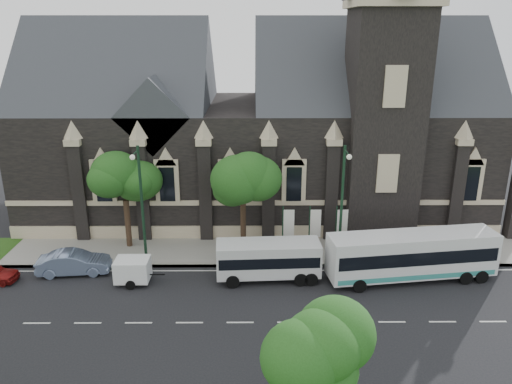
{
  "coord_description": "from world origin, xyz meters",
  "views": [
    {
      "loc": [
        3.79,
        -24.99,
        16.62
      ],
      "look_at": [
        3.97,
        6.0,
        6.12
      ],
      "focal_mm": 34.46,
      "sensor_mm": 36.0,
      "label": 1
    }
  ],
  "objects_px": {
    "street_lamp_mid": "(141,201)",
    "banner_flag_right": "(340,226)",
    "tour_coach": "(412,255)",
    "sedan": "(74,263)",
    "tree_park_east": "(316,358)",
    "banner_flag_left": "(287,226)",
    "tree_walk_right": "(246,176)",
    "street_lamp_near": "(342,201)",
    "banner_flag_center": "(313,226)",
    "tree_walk_left": "(127,177)",
    "box_trailer": "(133,270)",
    "shuttle_bus": "(269,258)"
  },
  "relations": [
    {
      "from": "street_lamp_mid",
      "to": "banner_flag_right",
      "type": "distance_m",
      "value": 14.67
    },
    {
      "from": "tour_coach",
      "to": "sedan",
      "type": "height_order",
      "value": "tour_coach"
    },
    {
      "from": "tree_park_east",
      "to": "banner_flag_left",
      "type": "distance_m",
      "value": 18.46
    },
    {
      "from": "street_lamp_mid",
      "to": "tree_walk_right",
      "type": "bearing_deg",
      "value": 26.65
    },
    {
      "from": "tree_park_east",
      "to": "street_lamp_near",
      "type": "distance_m",
      "value": 16.86
    },
    {
      "from": "banner_flag_center",
      "to": "sedan",
      "type": "bearing_deg",
      "value": -170.72
    },
    {
      "from": "banner_flag_right",
      "to": "tree_walk_left",
      "type": "bearing_deg",
      "value": 173.96
    },
    {
      "from": "tree_walk_right",
      "to": "banner_flag_center",
      "type": "xyz_separation_m",
      "value": [
        5.08,
        -1.71,
        -3.43
      ]
    },
    {
      "from": "tree_walk_left",
      "to": "banner_flag_center",
      "type": "relative_size",
      "value": 1.91
    },
    {
      "from": "street_lamp_mid",
      "to": "banner_flag_left",
      "type": "height_order",
      "value": "street_lamp_mid"
    },
    {
      "from": "box_trailer",
      "to": "sedan",
      "type": "xyz_separation_m",
      "value": [
        -4.47,
        1.41,
        -0.18
      ]
    },
    {
      "from": "street_lamp_near",
      "to": "banner_flag_left",
      "type": "bearing_deg",
      "value": 152.82
    },
    {
      "from": "street_lamp_near",
      "to": "tour_coach",
      "type": "distance_m",
      "value": 5.96
    },
    {
      "from": "tree_walk_right",
      "to": "banner_flag_right",
      "type": "bearing_deg",
      "value": -13.6
    },
    {
      "from": "tree_walk_left",
      "to": "street_lamp_mid",
      "type": "xyz_separation_m",
      "value": [
        1.8,
        -3.61,
        -0.62
      ]
    },
    {
      "from": "banner_flag_right",
      "to": "shuttle_bus",
      "type": "height_order",
      "value": "banner_flag_right"
    },
    {
      "from": "tour_coach",
      "to": "sedan",
      "type": "xyz_separation_m",
      "value": [
        -23.46,
        0.99,
        -1.01
      ]
    },
    {
      "from": "banner_flag_center",
      "to": "tour_coach",
      "type": "distance_m",
      "value": 7.39
    },
    {
      "from": "tree_park_east",
      "to": "banner_flag_center",
      "type": "xyz_separation_m",
      "value": [
        2.11,
        18.32,
        -2.24
      ]
    },
    {
      "from": "tree_walk_right",
      "to": "street_lamp_mid",
      "type": "distance_m",
      "value": 8.1
    },
    {
      "from": "tree_walk_right",
      "to": "box_trailer",
      "type": "distance_m",
      "value": 10.77
    },
    {
      "from": "tree_park_east",
      "to": "tree_walk_right",
      "type": "height_order",
      "value": "tree_walk_right"
    },
    {
      "from": "banner_flag_left",
      "to": "tree_walk_right",
      "type": "bearing_deg",
      "value": 150.9
    },
    {
      "from": "banner_flag_center",
      "to": "box_trailer",
      "type": "bearing_deg",
      "value": -161.6
    },
    {
      "from": "tour_coach",
      "to": "tree_park_east",
      "type": "bearing_deg",
      "value": -128.05
    },
    {
      "from": "tree_walk_left",
      "to": "banner_flag_right",
      "type": "height_order",
      "value": "tree_walk_left"
    },
    {
      "from": "street_lamp_mid",
      "to": "street_lamp_near",
      "type": "bearing_deg",
      "value": 0.0
    },
    {
      "from": "banner_flag_right",
      "to": "shuttle_bus",
      "type": "xyz_separation_m",
      "value": [
        -5.45,
        -3.69,
        -0.81
      ]
    },
    {
      "from": "street_lamp_near",
      "to": "shuttle_bus",
      "type": "xyz_separation_m",
      "value": [
        -5.17,
        -1.78,
        -3.54
      ]
    },
    {
      "from": "tree_park_east",
      "to": "sedan",
      "type": "relative_size",
      "value": 1.26
    },
    {
      "from": "street_lamp_near",
      "to": "banner_flag_left",
      "type": "xyz_separation_m",
      "value": [
        -3.71,
        1.91,
        -2.73
      ]
    },
    {
      "from": "banner_flag_left",
      "to": "shuttle_bus",
      "type": "relative_size",
      "value": 0.56
    },
    {
      "from": "banner_flag_left",
      "to": "banner_flag_right",
      "type": "relative_size",
      "value": 1.0
    },
    {
      "from": "tree_walk_left",
      "to": "street_lamp_mid",
      "type": "distance_m",
      "value": 4.08
    },
    {
      "from": "shuttle_bus",
      "to": "banner_flag_left",
      "type": "bearing_deg",
      "value": 65.38
    },
    {
      "from": "tree_park_east",
      "to": "street_lamp_near",
      "type": "height_order",
      "value": "street_lamp_near"
    },
    {
      "from": "tree_walk_right",
      "to": "banner_flag_center",
      "type": "bearing_deg",
      "value": -18.64
    },
    {
      "from": "sedan",
      "to": "street_lamp_near",
      "type": "bearing_deg",
      "value": -93.25
    },
    {
      "from": "street_lamp_mid",
      "to": "sedan",
      "type": "relative_size",
      "value": 1.8
    },
    {
      "from": "tree_park_east",
      "to": "sedan",
      "type": "bearing_deg",
      "value": 134.08
    },
    {
      "from": "tree_walk_right",
      "to": "street_lamp_mid",
      "type": "relative_size",
      "value": 0.87
    },
    {
      "from": "banner_flag_left",
      "to": "shuttle_bus",
      "type": "height_order",
      "value": "banner_flag_left"
    },
    {
      "from": "street_lamp_mid",
      "to": "banner_flag_right",
      "type": "height_order",
      "value": "street_lamp_mid"
    },
    {
      "from": "banner_flag_center",
      "to": "box_trailer",
      "type": "relative_size",
      "value": 1.21
    },
    {
      "from": "street_lamp_near",
      "to": "street_lamp_mid",
      "type": "xyz_separation_m",
      "value": [
        -14.0,
        0.0,
        0.0
      ]
    },
    {
      "from": "street_lamp_near",
      "to": "box_trailer",
      "type": "bearing_deg",
      "value": -170.88
    },
    {
      "from": "street_lamp_mid",
      "to": "banner_flag_center",
      "type": "distance_m",
      "value": 12.73
    },
    {
      "from": "banner_flag_left",
      "to": "banner_flag_center",
      "type": "height_order",
      "value": "same"
    },
    {
      "from": "street_lamp_near",
      "to": "box_trailer",
      "type": "xyz_separation_m",
      "value": [
        -14.38,
        -2.31,
        -4.11
      ]
    },
    {
      "from": "tree_park_east",
      "to": "banner_flag_right",
      "type": "distance_m",
      "value": 18.91
    }
  ]
}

